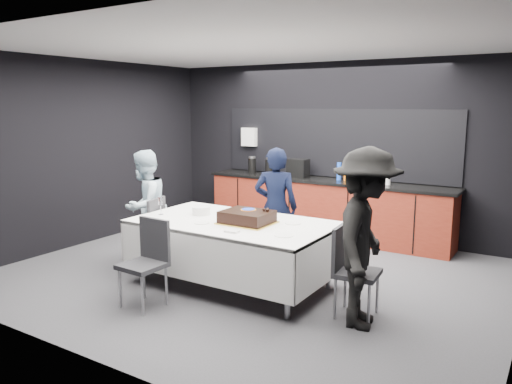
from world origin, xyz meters
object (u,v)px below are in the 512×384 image
Objects in this scene: party_table at (233,233)px; person_left at (145,206)px; person_center at (276,207)px; champagne_flute at (161,202)px; plate_stack at (201,210)px; chair_left at (150,227)px; chair_near at (148,256)px; person_right at (365,238)px; chair_right at (350,264)px; cake_assembly at (247,217)px.

person_left is (-1.57, 0.15, 0.12)m from party_table.
champagne_flute is at bearing 26.94° from person_center.
plate_stack is 0.84m from chair_left.
party_table is at bearing 0.92° from chair_left.
person_left is (-1.03, 0.07, -0.07)m from plate_stack.
plate_stack is at bearing 171.54° from party_table.
plate_stack is at bearing 95.17° from chair_near.
person_center is (1.36, 0.94, 0.25)m from chair_left.
person_center is (0.49, 1.88, 0.25)m from chair_near.
person_right is (2.13, 0.73, 0.34)m from chair_near.
plate_stack is 0.51m from champagne_flute.
champagne_flute is 0.24× the size of chair_left.
person_center reaches higher than champagne_flute.
party_table is at bearing 11.39° from champagne_flute.
person_left reaches higher than party_table.
chair_right is at bearing -1.05° from chair_left.
chair_right is (2.80, -0.05, 0.00)m from chair_left.
cake_assembly reaches higher than party_table.
cake_assembly is 0.64× the size of chair_left.
plate_stack is 1.02m from person_center.
party_table is 1.72m from person_right.
plate_stack is at bearing 7.36° from chair_left.
cake_assembly is at bearing -2.22° from party_table.
party_table is at bearing -8.46° from plate_stack.
chair_left is 1.00× the size of chair_near.
chair_left is at bearing 13.43° from person_center.
cake_assembly is 1.78m from person_left.
cake_assembly is at bearing 0.51° from chair_left.
person_right is at bearing -7.88° from plate_stack.
champagne_flute is 0.13× the size of person_right.
chair_right is at bearing -4.33° from plate_stack.
chair_near is at bearing -46.88° from chair_left.
person_right is at bearing -0.77° from champagne_flute.
chair_left is 2.80m from chair_right.
champagne_flute is (-0.95, -0.19, 0.30)m from party_table.
chair_right is (2.43, 0.12, -0.40)m from champagne_flute.
chair_near is at bearing 54.27° from person_center.
chair_left is 3.03m from person_right.
person_center reaches higher than party_table.
party_table is 1.06m from chair_near.
chair_left is at bearing 178.95° from chair_right.
chair_left and chair_near have the same top height.
person_left is (-1.12, 1.11, 0.23)m from chair_near.
party_table is 10.36× the size of champagne_flute.
person_right is (1.64, -1.15, 0.08)m from person_center.
person_right is at bearing 123.80° from person_center.
person_left is at bearing 71.75° from person_right.
chair_left is (-0.78, -0.10, -0.30)m from plate_stack.
person_left is at bearing 175.77° from chair_right.
cake_assembly is at bearing 177.10° from chair_right.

